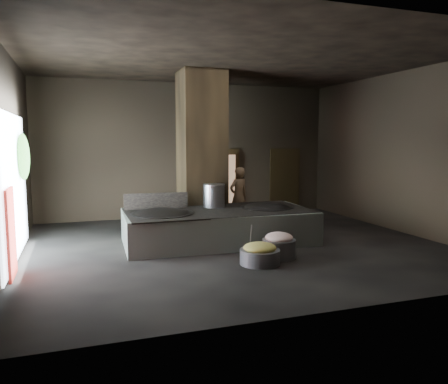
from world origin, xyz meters
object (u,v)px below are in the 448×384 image
object	(u,v)px
wok_left	(162,217)
meat_basin	(279,248)
stock_pot	(214,196)
veg_basin	(260,257)
cook	(239,196)
wok_right	(266,210)
hearth_platform	(219,226)

from	to	relation	value
wok_left	meat_basin	size ratio (longest dim) A/B	1.99
stock_pot	veg_basin	distance (m)	2.89
wok_left	meat_basin	world-z (taller)	wok_left
cook	meat_basin	distance (m)	3.93
wok_right	stock_pot	xyz separation A→B (m)	(-1.30, 0.50, 0.38)
cook	veg_basin	bearing A→B (deg)	57.56
wok_right	stock_pot	size ratio (longest dim) A/B	2.25
veg_basin	meat_basin	distance (m)	0.69
wok_right	veg_basin	size ratio (longest dim) A/B	1.63
meat_basin	veg_basin	bearing A→B (deg)	-150.98
wok_right	stock_pot	world-z (taller)	stock_pot
wok_left	wok_right	world-z (taller)	wok_left
hearth_platform	wok_right	size ratio (longest dim) A/B	3.41
wok_left	stock_pot	distance (m)	1.66
stock_pot	meat_basin	xyz separation A→B (m)	(0.76, -2.38, -0.93)
hearth_platform	wok_left	bearing A→B (deg)	-175.76
hearth_platform	wok_right	world-z (taller)	wok_right
hearth_platform	cook	xyz separation A→B (m)	(1.30, 2.01, 0.48)
wok_right	veg_basin	bearing A→B (deg)	-117.40
hearth_platform	cook	world-z (taller)	cook
cook	hearth_platform	bearing A→B (deg)	39.38
wok_left	cook	size ratio (longest dim) A/B	0.83
wok_left	hearth_platform	bearing A→B (deg)	1.97
meat_basin	wok_right	bearing A→B (deg)	73.90
wok_left	wok_right	distance (m)	2.80
hearth_platform	meat_basin	world-z (taller)	hearth_platform
hearth_platform	meat_basin	size ratio (longest dim) A/B	6.33
wok_right	veg_basin	distance (m)	2.56
meat_basin	wok_left	bearing A→B (deg)	141.82
wok_left	stock_pot	size ratio (longest dim) A/B	2.42
wok_left	veg_basin	size ratio (longest dim) A/B	1.75
wok_right	cook	world-z (taller)	cook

